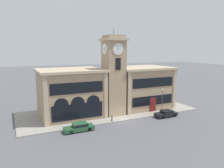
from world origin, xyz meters
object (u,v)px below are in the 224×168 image
Objects in this scene: street_lamp at (162,97)px; bollard at (112,118)px; parked_car_near at (79,127)px; parked_car_mid at (166,113)px.

street_lamp reaches higher than bollard.
bollard is (6.58, 1.75, -0.03)m from parked_car_near.
street_lamp reaches higher than parked_car_mid.
street_lamp is (0.34, 1.77, 2.83)m from parked_car_mid.
parked_car_near is at bearing -174.31° from street_lamp.
bollard is (-11.13, -0.02, -2.86)m from street_lamp.
street_lamp is at bearing 0.08° from bollard.
parked_car_near reaches higher than parked_car_mid.
street_lamp is 11.49m from bollard.
parked_car_near is 1.09× the size of parked_car_mid.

